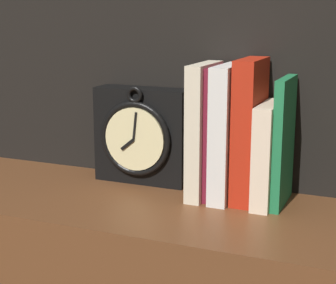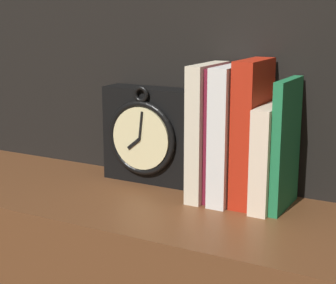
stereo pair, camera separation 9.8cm
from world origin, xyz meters
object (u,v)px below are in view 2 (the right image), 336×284
at_px(book_slot1_maroon, 219,133).
at_px(book_slot5_green, 286,145).
at_px(book_slot2_white, 230,134).
at_px(book_slot3_red, 252,133).
at_px(book_slot4_cream, 271,157).
at_px(book_slot0_cream, 207,131).
at_px(clock, 149,135).

height_order(book_slot1_maroon, book_slot5_green, book_slot1_maroon).
bearing_deg(book_slot2_white, book_slot3_red, 7.79).
xyz_separation_m(book_slot1_maroon, book_slot4_cream, (0.10, -0.01, -0.03)).
relative_size(book_slot0_cream, book_slot4_cream, 1.36).
height_order(book_slot2_white, book_slot5_green, book_slot2_white).
relative_size(clock, book_slot4_cream, 1.09).
xyz_separation_m(book_slot2_white, book_slot3_red, (0.04, 0.01, 0.01)).
height_order(clock, book_slot2_white, book_slot2_white).
height_order(book_slot2_white, book_slot3_red, book_slot3_red).
bearing_deg(clock, book_slot2_white, -9.16).
bearing_deg(book_slot5_green, clock, 175.06).
height_order(book_slot0_cream, book_slot2_white, book_slot0_cream).
xyz_separation_m(book_slot0_cream, book_slot3_red, (0.08, 0.01, 0.01)).
bearing_deg(book_slot4_cream, book_slot5_green, 13.19).
distance_m(clock, book_slot2_white, 0.19).
xyz_separation_m(book_slot0_cream, book_slot1_maroon, (0.02, 0.01, -0.00)).
bearing_deg(book_slot2_white, clock, 170.84).
distance_m(clock, book_slot1_maroon, 0.17).
bearing_deg(book_slot1_maroon, book_slot3_red, -1.26).
height_order(clock, book_slot3_red, book_slot3_red).
bearing_deg(clock, book_slot3_red, -6.24).
distance_m(book_slot1_maroon, book_slot5_green, 0.13).
xyz_separation_m(book_slot0_cream, book_slot2_white, (0.05, 0.00, -0.00)).
bearing_deg(book_slot3_red, book_slot2_white, -172.21).
relative_size(clock, book_slot2_white, 0.81).
bearing_deg(book_slot0_cream, book_slot5_green, 2.03).
bearing_deg(book_slot1_maroon, book_slot5_green, -0.75).
height_order(clock, book_slot1_maroon, book_slot1_maroon).
xyz_separation_m(book_slot4_cream, book_slot5_green, (0.02, 0.01, 0.02)).
distance_m(book_slot1_maroon, book_slot3_red, 0.06).
bearing_deg(book_slot2_white, book_slot0_cream, -179.92).
xyz_separation_m(book_slot0_cream, book_slot4_cream, (0.12, -0.00, -0.03)).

